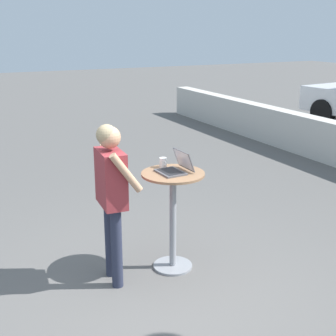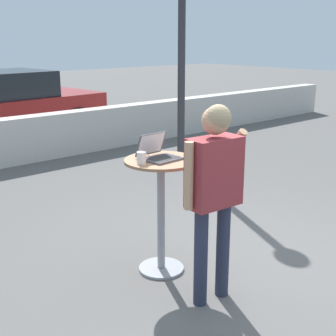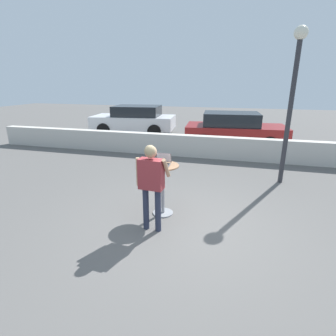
{
  "view_description": "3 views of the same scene",
  "coord_description": "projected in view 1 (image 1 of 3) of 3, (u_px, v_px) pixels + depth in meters",
  "views": [
    {
      "loc": [
        3.44,
        -1.6,
        2.47
      ],
      "look_at": [
        -0.4,
        0.3,
        1.18
      ],
      "focal_mm": 50.0,
      "sensor_mm": 36.0,
      "label": 1
    },
    {
      "loc": [
        -3.12,
        -2.57,
        2.09
      ],
      "look_at": [
        -0.76,
        0.14,
        1.08
      ],
      "focal_mm": 50.0,
      "sensor_mm": 36.0,
      "label": 2
    },
    {
      "loc": [
        0.81,
        -4.27,
        2.62
      ],
      "look_at": [
        -0.44,
        0.35,
        1.04
      ],
      "focal_mm": 28.0,
      "sensor_mm": 36.0,
      "label": 3
    }
  ],
  "objects": [
    {
      "name": "standing_person",
      "position": [
        111.0,
        185.0,
        4.47
      ],
      "size": [
        0.59,
        0.34,
        1.62
      ],
      "color": "#282D42",
      "rests_on": "ground_plane"
    },
    {
      "name": "coffee_mug",
      "position": [
        163.0,
        163.0,
        4.9
      ],
      "size": [
        0.11,
        0.08,
        0.1
      ],
      "color": "white",
      "rests_on": "cafe_table"
    },
    {
      "name": "cafe_table",
      "position": [
        173.0,
        207.0,
        4.83
      ],
      "size": [
        0.65,
        0.65,
        1.06
      ],
      "color": "gray",
      "rests_on": "ground_plane"
    },
    {
      "name": "ground_plane",
      "position": [
        158.0,
        305.0,
        4.35
      ],
      "size": [
        50.0,
        50.0,
        0.0
      ],
      "primitive_type": "plane",
      "color": "#5B5956"
    },
    {
      "name": "laptop",
      "position": [
        175.0,
        168.0,
        4.73
      ],
      "size": [
        0.32,
        0.33,
        0.22
      ],
      "color": "#515156",
      "rests_on": "cafe_table"
    }
  ]
}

